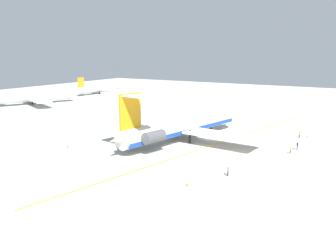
% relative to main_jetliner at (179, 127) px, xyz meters
% --- Properties ---
extents(ground, '(289.21, 289.21, 0.00)m').
position_rel_main_jetliner_xyz_m(ground, '(6.26, -5.17, -3.42)').
color(ground, '#B7B5AD').
extents(main_jetliner, '(42.84, 38.12, 12.54)m').
position_rel_main_jetliner_xyz_m(main_jetliner, '(0.00, 0.00, 0.00)').
color(main_jetliner, silver).
rests_on(main_jetliner, ground).
extents(airliner_mid_right, '(32.20, 32.44, 10.04)m').
position_rel_main_jetliner_xyz_m(airliner_mid_right, '(22.16, 78.48, -0.46)').
color(airliner_mid_right, silver).
rests_on(airliner_mid_right, ground).
extents(airliner_far_right, '(28.83, 28.50, 8.62)m').
position_rel_main_jetliner_xyz_m(airliner_far_right, '(63.43, 80.62, -0.88)').
color(airliner_far_right, silver).
rests_on(airliner_far_right, ground).
extents(ground_crew_near_nose, '(0.41, 0.27, 1.66)m').
position_rel_main_jetliner_xyz_m(ground_crew_near_nose, '(2.60, -24.73, -2.37)').
color(ground_crew_near_nose, black).
rests_on(ground_crew_near_nose, ground).
extents(ground_crew_near_tail, '(0.29, 0.46, 1.80)m').
position_rel_main_jetliner_xyz_m(ground_crew_near_tail, '(-16.76, -18.76, -2.28)').
color(ground_crew_near_tail, black).
rests_on(ground_crew_near_tail, ground).
extents(ground_crew_portside, '(0.34, 0.30, 1.68)m').
position_rel_main_jetliner_xyz_m(ground_crew_portside, '(17.77, -23.49, -2.36)').
color(ground_crew_portside, black).
rests_on(ground_crew_portside, ground).
extents(ground_crew_starboard, '(0.46, 0.29, 1.82)m').
position_rel_main_jetliner_xyz_m(ground_crew_starboard, '(6.16, -25.39, -2.26)').
color(ground_crew_starboard, black).
rests_on(ground_crew_starboard, ground).
extents(safety_cone_nose, '(0.40, 0.40, 0.55)m').
position_rel_main_jetliner_xyz_m(safety_cone_nose, '(19.30, -25.10, -3.14)').
color(safety_cone_nose, '#EA590F').
rests_on(safety_cone_nose, ground).
extents(safety_cone_wingtip, '(0.40, 0.40, 0.55)m').
position_rel_main_jetliner_xyz_m(safety_cone_wingtip, '(-17.84, 17.97, -3.14)').
color(safety_cone_wingtip, '#EA590F').
rests_on(safety_cone_wingtip, ground).
extents(safety_cone_tail, '(0.40, 0.40, 0.55)m').
position_rel_main_jetliner_xyz_m(safety_cone_tail, '(-24.21, -14.95, -3.14)').
color(safety_cone_tail, '#EA590F').
rests_on(safety_cone_tail, ground).
extents(taxiway_centreline, '(90.06, 18.40, 0.01)m').
position_rel_main_jetliner_xyz_m(taxiway_centreline, '(1.19, -8.64, -3.42)').
color(taxiway_centreline, gold).
rests_on(taxiway_centreline, ground).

